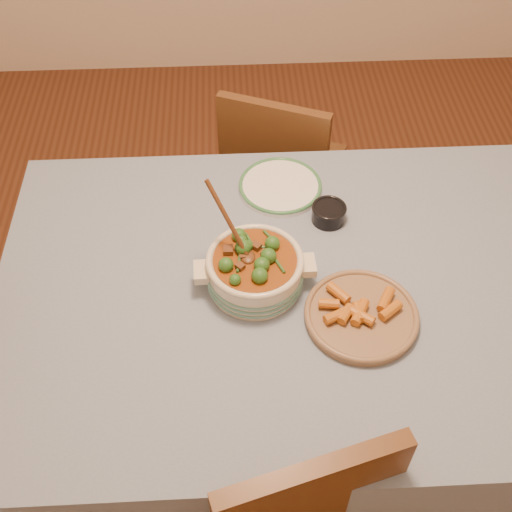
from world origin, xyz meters
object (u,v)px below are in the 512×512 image
(stew_casserole, at_px, (255,268))
(white_plate, at_px, (280,186))
(dining_table, at_px, (314,306))
(fried_plate, at_px, (362,314))
(condiment_bowl, at_px, (329,212))
(chair_far, at_px, (280,170))

(stew_casserole, height_order, white_plate, stew_casserole)
(stew_casserole, bearing_deg, dining_table, -4.69)
(dining_table, xyz_separation_m, fried_plate, (0.10, -0.11, 0.11))
(stew_casserole, xyz_separation_m, condiment_bowl, (0.22, 0.22, -0.03))
(fried_plate, bearing_deg, stew_casserole, 154.05)
(condiment_bowl, relative_size, chair_far, 0.13)
(stew_casserole, bearing_deg, white_plate, 75.36)
(white_plate, relative_size, fried_plate, 0.79)
(stew_casserole, relative_size, condiment_bowl, 2.92)
(condiment_bowl, bearing_deg, stew_casserole, -134.61)
(stew_casserole, height_order, condiment_bowl, stew_casserole)
(fried_plate, xyz_separation_m, chair_far, (-0.13, 0.89, -0.30))
(fried_plate, bearing_deg, chair_far, 98.06)
(fried_plate, relative_size, chair_far, 0.42)
(stew_casserole, height_order, fried_plate, stew_casserole)
(dining_table, height_order, stew_casserole, stew_casserole)
(white_plate, bearing_deg, chair_far, 84.66)
(fried_plate, height_order, chair_far, chair_far)
(chair_far, bearing_deg, condiment_bowl, 121.27)
(chair_far, bearing_deg, stew_casserole, 102.36)
(dining_table, relative_size, fried_plate, 4.82)
(dining_table, bearing_deg, fried_plate, -48.95)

